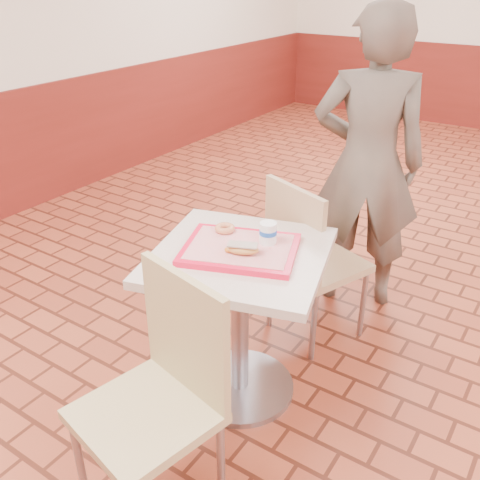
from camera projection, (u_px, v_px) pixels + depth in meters
The scene contains 8 objects.
main_table at pixel (240, 301), 2.44m from camera, with size 0.74×0.74×0.78m.
chair_main_front at pixel (162, 388), 1.92m from camera, with size 0.53×0.53×0.96m.
chair_main_back at pixel (309, 255), 2.83m from camera, with size 0.56×0.56×0.93m.
customer at pixel (367, 164), 3.04m from camera, with size 0.64×0.42×1.75m, color brown.
serving_tray at pixel (240, 249), 2.31m from camera, with size 0.48×0.38×0.03m.
ring_donut at pixel (225, 228), 2.43m from camera, with size 0.09×0.09×0.03m, color #D0794C.
long_john_donut at pixel (242, 249), 2.24m from camera, with size 0.16×0.12×0.04m.
paper_cup at pixel (268, 233), 2.31m from camera, with size 0.08×0.08×0.10m.
Camera 1 is at (-0.08, -2.39, 1.89)m, focal length 40.00 mm.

